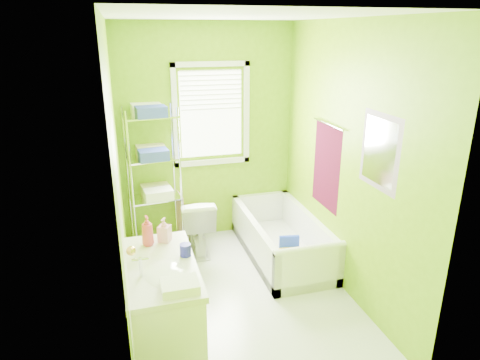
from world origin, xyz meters
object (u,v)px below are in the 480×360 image
object	(u,v)px
bathtub	(282,243)
toilet	(197,224)
wire_shelf_unit	(155,163)
vanity	(163,305)

from	to	relation	value
bathtub	toilet	bearing A→B (deg)	156.34
bathtub	wire_shelf_unit	world-z (taller)	wire_shelf_unit
wire_shelf_unit	toilet	bearing A→B (deg)	-29.60
bathtub	wire_shelf_unit	distance (m)	1.73
bathtub	vanity	size ratio (longest dim) A/B	1.52
bathtub	wire_shelf_unit	bearing A→B (deg)	154.39
toilet	vanity	distance (m)	1.68
wire_shelf_unit	bathtub	bearing A→B (deg)	-25.61
bathtub	vanity	xyz separation A→B (m)	(-1.47, -1.19, 0.26)
toilet	wire_shelf_unit	bearing A→B (deg)	-26.14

